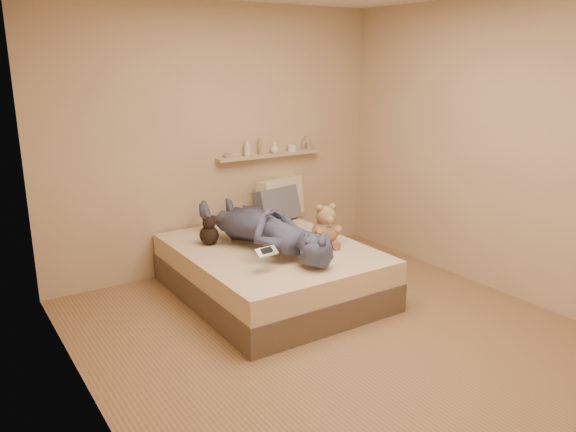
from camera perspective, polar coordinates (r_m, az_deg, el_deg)
room at (r=4.05m, az=5.06°, el=4.77°), size 3.80×3.80×3.80m
bed at (r=5.08m, az=-1.74°, el=-5.56°), size 1.50×1.90×0.45m
game_console at (r=4.38m, az=-2.19°, el=-3.63°), size 0.19×0.10×0.06m
teddy_bear at (r=4.99m, az=3.82°, el=-1.28°), size 0.31×0.32×0.39m
dark_plush at (r=5.08m, az=-8.02°, el=-1.63°), size 0.17×0.17×0.27m
pillow_cream at (r=5.95m, az=-0.76°, el=1.89°), size 0.58×0.34×0.42m
pillow_grey at (r=5.77m, az=-1.09°, el=1.16°), size 0.53×0.31×0.36m
person at (r=4.92m, az=-2.48°, el=-1.16°), size 0.75×1.65×0.38m
wall_shelf at (r=5.88m, az=-1.87°, el=6.20°), size 1.20×0.12×0.03m
shelf_bottles at (r=5.91m, az=-1.25°, el=7.04°), size 1.03×0.12×0.18m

